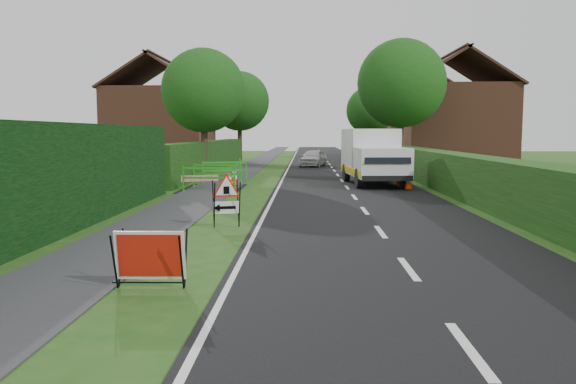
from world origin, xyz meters
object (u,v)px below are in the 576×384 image
object	(u,v)px
red_rect_sign	(150,256)
works_van	(373,155)
triangle_sign	(225,196)
hatchback_car	(313,158)

from	to	relation	value
red_rect_sign	works_van	size ratio (longest dim) A/B	0.19
red_rect_sign	triangle_sign	distance (m)	5.34
triangle_sign	hatchback_car	bearing A→B (deg)	69.96
red_rect_sign	triangle_sign	world-z (taller)	triangle_sign
red_rect_sign	hatchback_car	bearing A→B (deg)	83.72
red_rect_sign	works_van	xyz separation A→B (m)	(5.20, 17.00, 0.81)
works_van	hatchback_car	distance (m)	13.63
hatchback_car	works_van	bearing A→B (deg)	-65.72
works_van	hatchback_car	size ratio (longest dim) A/B	1.62
triangle_sign	hatchback_car	world-z (taller)	hatchback_car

